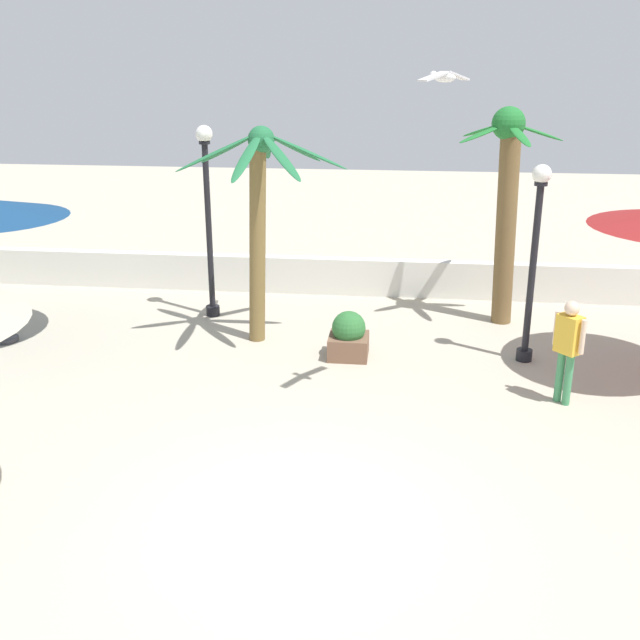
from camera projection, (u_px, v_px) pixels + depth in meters
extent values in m
plane|color=#B2A893|center=(290.00, 522.00, 8.67)|extent=(56.00, 56.00, 0.00)
cube|color=silver|center=(349.00, 276.00, 16.78)|extent=(25.20, 0.30, 0.82)
cylinder|color=#333338|center=(6.00, 339.00, 14.13)|extent=(0.46, 0.46, 0.08)
cylinder|color=brown|center=(258.00, 244.00, 13.60)|extent=(0.41, 0.29, 3.73)
sphere|color=#21683C|center=(261.00, 140.00, 12.97)|extent=(0.47, 0.47, 0.47)
ellipsoid|color=#21683C|center=(307.00, 151.00, 13.05)|extent=(1.48, 0.38, 0.68)
ellipsoid|color=#21683C|center=(293.00, 148.00, 13.58)|extent=(1.03, 1.30, 0.68)
ellipsoid|color=#21683C|center=(265.00, 146.00, 13.78)|extent=(0.36, 1.48, 0.68)
ellipsoid|color=#21683C|center=(229.00, 148.00, 13.48)|extent=(1.36, 0.92, 0.68)
ellipsoid|color=#21683C|center=(216.00, 153.00, 12.90)|extent=(1.46, 0.63, 0.68)
ellipsoid|color=#21683C|center=(247.00, 157.00, 12.32)|extent=(0.39, 1.48, 0.68)
ellipsoid|color=#21683C|center=(281.00, 157.00, 12.38)|extent=(1.00, 1.32, 0.68)
cylinder|color=brown|center=(506.00, 227.00, 14.53)|extent=(0.50, 0.39, 3.91)
sphere|color=#1F6E2C|center=(509.00, 123.00, 13.89)|extent=(0.62, 0.62, 0.62)
ellipsoid|color=#1F6E2C|center=(537.00, 132.00, 13.93)|extent=(1.05, 0.30, 0.38)
ellipsoid|color=#1F6E2C|center=(515.00, 129.00, 14.39)|extent=(0.55, 1.04, 0.38)
ellipsoid|color=#1F6E2C|center=(485.00, 130.00, 14.32)|extent=(0.90, 0.85, 0.38)
ellipsoid|color=#1F6E2C|center=(484.00, 133.00, 13.74)|extent=(1.00, 0.68, 0.38)
ellipsoid|color=#1F6E2C|center=(519.00, 135.00, 13.44)|extent=(0.46, 1.05, 0.38)
cylinder|color=black|center=(213.00, 310.00, 15.52)|extent=(0.28, 0.28, 0.20)
cylinder|color=black|center=(209.00, 232.00, 14.96)|extent=(0.12, 0.12, 3.51)
cylinder|color=black|center=(204.00, 142.00, 14.37)|extent=(0.22, 0.22, 0.06)
sphere|color=white|center=(204.00, 134.00, 14.32)|extent=(0.33, 0.33, 0.33)
cylinder|color=black|center=(524.00, 355.00, 13.23)|extent=(0.28, 0.28, 0.20)
cylinder|color=black|center=(532.00, 276.00, 12.74)|extent=(0.12, 0.12, 3.12)
cylinder|color=black|center=(541.00, 184.00, 12.22)|extent=(0.22, 0.22, 0.06)
sphere|color=white|center=(542.00, 174.00, 12.17)|extent=(0.32, 0.32, 0.32)
cylinder|color=#3F8C59|center=(568.00, 379.00, 11.46)|extent=(0.12, 0.12, 0.84)
cylinder|color=#3F8C59|center=(560.00, 376.00, 11.58)|extent=(0.12, 0.12, 0.84)
cube|color=gold|center=(569.00, 334.00, 11.28)|extent=(0.42, 0.43, 0.59)
sphere|color=beige|center=(572.00, 308.00, 11.14)|extent=(0.23, 0.23, 0.23)
cylinder|color=beige|center=(583.00, 337.00, 11.08)|extent=(0.08, 0.08, 0.53)
cylinder|color=beige|center=(556.00, 328.00, 11.45)|extent=(0.08, 0.08, 0.53)
ellipsoid|color=white|center=(445.00, 78.00, 9.67)|extent=(0.33, 0.27, 0.12)
sphere|color=white|center=(433.00, 75.00, 9.76)|extent=(0.10, 0.10, 0.10)
cube|color=silver|center=(434.00, 76.00, 9.46)|extent=(0.41, 0.53, 0.12)
cube|color=silver|center=(455.00, 76.00, 9.86)|extent=(0.41, 0.53, 0.14)
cube|color=brown|center=(348.00, 346.00, 13.36)|extent=(0.70, 0.70, 0.40)
sphere|color=#2D6B33|center=(349.00, 328.00, 13.24)|extent=(0.60, 0.60, 0.60)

